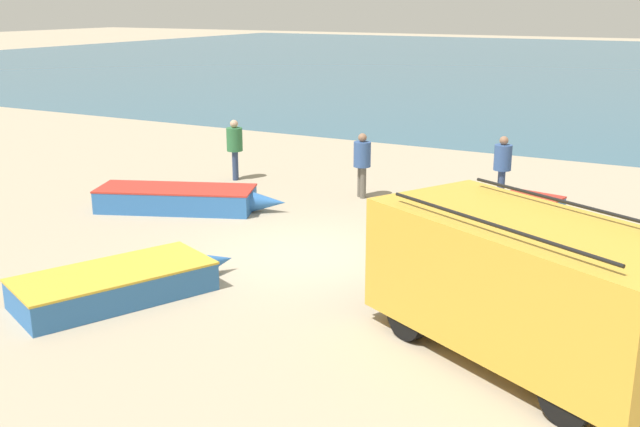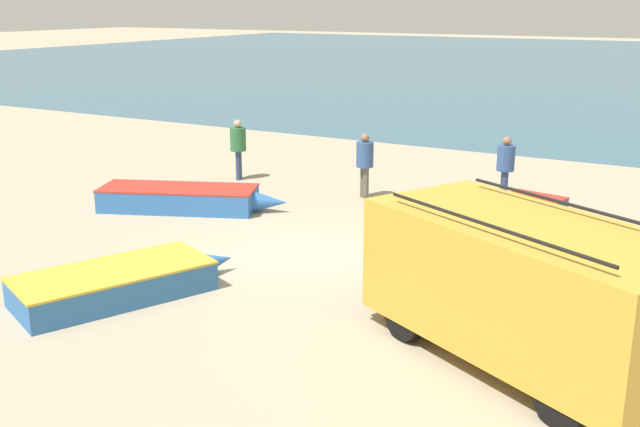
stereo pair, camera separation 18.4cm
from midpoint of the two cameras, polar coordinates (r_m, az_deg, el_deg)
ground_plane at (r=14.95m, az=-0.93°, el=-3.20°), size 200.00×200.00×0.00m
sea_water at (r=64.78m, az=23.26°, el=10.30°), size 120.00×80.00×0.01m
parked_van at (r=10.75m, az=15.91°, el=-5.25°), size 5.17×4.06×2.15m
fishing_rowboat_0 at (r=13.26m, az=-14.62°, el=-5.08°), size 2.66×4.01×0.52m
fishing_rowboat_1 at (r=18.40m, az=-9.97°, el=1.13°), size 4.55×2.59×0.56m
fishing_rowboat_2 at (r=16.90m, az=14.68°, el=-0.41°), size 1.93×4.19×0.59m
fisherman_0 at (r=19.26m, az=14.22°, el=3.74°), size 0.44×0.44×1.67m
fisherman_2 at (r=21.24m, az=-6.01°, el=5.29°), size 0.45×0.45×1.70m
fisherman_3 at (r=19.14m, az=3.71°, el=4.13°), size 0.44×0.44×1.67m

